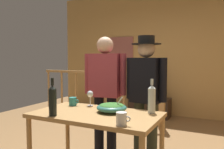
% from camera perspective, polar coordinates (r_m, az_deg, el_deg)
% --- Properties ---
extents(back_wall, '(5.61, 0.10, 2.89)m').
position_cam_1_polar(back_wall, '(5.46, 13.72, 5.35)').
color(back_wall, tan).
rests_on(back_wall, ground_plane).
extents(framed_picture, '(0.64, 0.03, 0.56)m').
position_cam_1_polar(framed_picture, '(5.78, 2.25, 6.47)').
color(framed_picture, '#A15A53').
extents(stair_railing, '(2.80, 0.10, 1.09)m').
position_cam_1_polar(stair_railing, '(4.69, 0.99, -4.07)').
color(stair_railing, '#B2844C').
rests_on(stair_railing, ground_plane).
extents(tv_console, '(0.90, 0.40, 0.43)m').
position_cam_1_polar(tv_console, '(5.32, 9.25, -7.92)').
color(tv_console, '#38281E').
rests_on(tv_console, ground_plane).
extents(flat_screen_tv, '(0.57, 0.12, 0.43)m').
position_cam_1_polar(flat_screen_tv, '(5.21, 9.21, -2.93)').
color(flat_screen_tv, black).
rests_on(flat_screen_tv, tv_console).
extents(serving_table, '(1.27, 0.71, 0.77)m').
position_cam_1_polar(serving_table, '(2.38, -3.99, -11.44)').
color(serving_table, '#B2844C').
rests_on(serving_table, ground_plane).
extents(salad_bowl, '(0.31, 0.31, 0.16)m').
position_cam_1_polar(salad_bowl, '(2.38, -0.07, -8.06)').
color(salad_bowl, '#337060').
rests_on(salad_bowl, serving_table).
extents(wine_glass, '(0.07, 0.07, 0.18)m').
position_cam_1_polar(wine_glass, '(2.68, -5.42, -5.03)').
color(wine_glass, silver).
rests_on(wine_glass, serving_table).
extents(wine_bottle_dark, '(0.07, 0.07, 0.36)m').
position_cam_1_polar(wine_bottle_dark, '(2.28, -14.45, -6.11)').
color(wine_bottle_dark, black).
rests_on(wine_bottle_dark, serving_table).
extents(wine_bottle_clear, '(0.08, 0.08, 0.34)m').
position_cam_1_polar(wine_bottle_clear, '(2.35, 9.78, -5.86)').
color(wine_bottle_clear, silver).
rests_on(wine_bottle_clear, serving_table).
extents(mug_teal, '(0.12, 0.09, 0.10)m').
position_cam_1_polar(mug_teal, '(2.73, -9.62, -6.58)').
color(mug_teal, teal).
rests_on(mug_teal, serving_table).
extents(mug_white, '(0.13, 0.09, 0.11)m').
position_cam_1_polar(mug_white, '(1.93, 2.41, -10.87)').
color(mug_white, white).
rests_on(mug_white, serving_table).
extents(person_standing_left, '(0.58, 0.27, 1.60)m').
position_cam_1_polar(person_standing_left, '(3.09, -1.70, -2.88)').
color(person_standing_left, black).
rests_on(person_standing_left, ground_plane).
extents(person_standing_right, '(0.53, 0.36, 1.59)m').
position_cam_1_polar(person_standing_right, '(2.87, 8.35, -3.72)').
color(person_standing_right, '#2D3323').
rests_on(person_standing_right, ground_plane).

